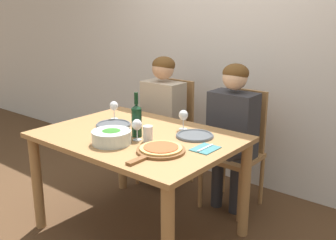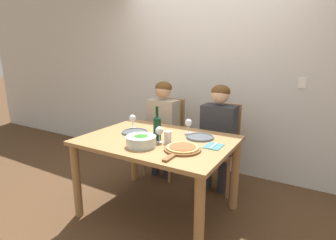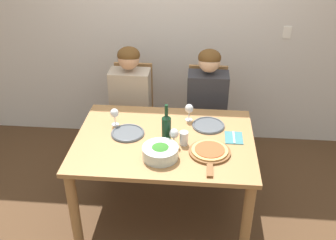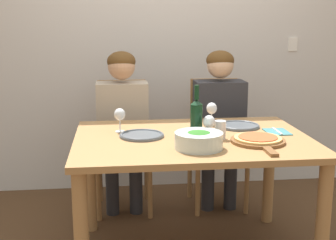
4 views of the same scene
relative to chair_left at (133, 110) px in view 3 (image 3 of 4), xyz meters
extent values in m
plane|color=#4C331E|center=(0.40, -0.87, -0.53)|extent=(40.00, 40.00, 0.00)
cube|color=silver|center=(0.40, 0.46, 0.82)|extent=(10.00, 0.05, 2.70)
cube|color=white|center=(1.50, 0.43, 0.72)|extent=(0.08, 0.01, 0.12)
cube|color=#9E7042|center=(0.40, -0.87, 0.23)|extent=(1.41, 1.02, 0.04)
cylinder|color=#9E7042|center=(-0.24, -1.32, -0.16)|extent=(0.08, 0.08, 0.74)
cylinder|color=#9E7042|center=(1.05, -1.32, -0.16)|extent=(0.08, 0.08, 0.74)
cylinder|color=#9E7042|center=(-0.24, -0.42, -0.16)|extent=(0.08, 0.08, 0.74)
cylinder|color=#9E7042|center=(1.05, -0.42, -0.16)|extent=(0.08, 0.08, 0.74)
cube|color=#9E7042|center=(0.00, -0.08, -0.08)|extent=(0.42, 0.42, 0.04)
cube|color=#9E7042|center=(0.00, 0.11, 0.20)|extent=(0.38, 0.03, 0.53)
cylinder|color=#9E7042|center=(-0.19, -0.27, -0.32)|extent=(0.04, 0.04, 0.43)
cylinder|color=#9E7042|center=(0.19, -0.27, -0.32)|extent=(0.04, 0.04, 0.43)
cylinder|color=#9E7042|center=(-0.19, 0.11, -0.32)|extent=(0.04, 0.04, 0.43)
cylinder|color=#9E7042|center=(0.19, 0.11, -0.32)|extent=(0.04, 0.04, 0.43)
cube|color=#9E7042|center=(0.74, -0.08, -0.08)|extent=(0.42, 0.42, 0.04)
cube|color=#9E7042|center=(0.74, 0.11, 0.20)|extent=(0.38, 0.03, 0.53)
cylinder|color=#9E7042|center=(0.55, -0.27, -0.32)|extent=(0.04, 0.04, 0.43)
cylinder|color=#9E7042|center=(0.93, -0.27, -0.32)|extent=(0.04, 0.04, 0.43)
cylinder|color=#9E7042|center=(0.55, 0.11, -0.32)|extent=(0.04, 0.04, 0.43)
cylinder|color=#9E7042|center=(0.93, 0.11, -0.32)|extent=(0.04, 0.04, 0.43)
cylinder|color=#28282D|center=(-0.09, -0.16, -0.30)|extent=(0.10, 0.10, 0.47)
cylinder|color=#28282D|center=(0.09, -0.16, -0.30)|extent=(0.10, 0.10, 0.47)
cube|color=tan|center=(0.00, -0.10, 0.21)|extent=(0.38, 0.22, 0.54)
cylinder|color=tan|center=(-0.20, -0.35, 0.06)|extent=(0.07, 0.31, 0.14)
cylinder|color=tan|center=(0.20, -0.35, 0.06)|extent=(0.07, 0.31, 0.14)
sphere|color=tan|center=(0.00, -0.10, 0.60)|extent=(0.20, 0.20, 0.20)
ellipsoid|color=#563819|center=(0.00, -0.09, 0.63)|extent=(0.21, 0.21, 0.15)
cylinder|color=#28282D|center=(0.65, -0.16, -0.30)|extent=(0.10, 0.10, 0.47)
cylinder|color=#28282D|center=(0.83, -0.16, -0.30)|extent=(0.10, 0.10, 0.47)
cube|color=#2D2D33|center=(0.74, -0.10, 0.21)|extent=(0.38, 0.22, 0.54)
cylinder|color=#2D2D33|center=(0.54, -0.35, 0.06)|extent=(0.07, 0.31, 0.14)
cylinder|color=#2D2D33|center=(0.94, -0.35, 0.06)|extent=(0.07, 0.31, 0.14)
sphere|color=#DBAD89|center=(0.74, -0.10, 0.60)|extent=(0.20, 0.20, 0.20)
ellipsoid|color=#563819|center=(0.74, -0.09, 0.63)|extent=(0.21, 0.21, 0.15)
cylinder|color=black|center=(0.42, -0.90, 0.35)|extent=(0.07, 0.07, 0.20)
cone|color=black|center=(0.42, -0.90, 0.47)|extent=(0.07, 0.07, 0.03)
cylinder|color=black|center=(0.42, -0.90, 0.52)|extent=(0.03, 0.03, 0.08)
cylinder|color=silver|center=(0.40, -1.12, 0.29)|extent=(0.27, 0.27, 0.09)
ellipsoid|color=#2D6B23|center=(0.40, -1.12, 0.30)|extent=(0.22, 0.22, 0.10)
cylinder|color=#4C5156|center=(0.10, -0.83, 0.25)|extent=(0.27, 0.27, 0.01)
torus|color=#4C5156|center=(0.10, -0.83, 0.26)|extent=(0.26, 0.26, 0.02)
cylinder|color=#4C5156|center=(0.75, -0.65, 0.25)|extent=(0.27, 0.27, 0.01)
torus|color=#4C5156|center=(0.75, -0.65, 0.26)|extent=(0.26, 0.26, 0.02)
cylinder|color=brown|center=(0.76, -1.03, 0.26)|extent=(0.31, 0.31, 0.02)
cube|color=brown|center=(0.76, -1.26, 0.26)|extent=(0.04, 0.14, 0.02)
cylinder|color=tan|center=(0.76, -1.03, 0.27)|extent=(0.27, 0.27, 0.01)
cylinder|color=#AD4C28|center=(0.76, -1.03, 0.28)|extent=(0.22, 0.22, 0.01)
cylinder|color=silver|center=(-0.03, -0.70, 0.25)|extent=(0.06, 0.06, 0.01)
cylinder|color=silver|center=(-0.03, -0.70, 0.29)|extent=(0.01, 0.01, 0.07)
ellipsoid|color=silver|center=(-0.03, -0.70, 0.36)|extent=(0.07, 0.07, 0.08)
ellipsoid|color=maroon|center=(-0.03, -0.70, 0.35)|extent=(0.06, 0.06, 0.03)
cylinder|color=silver|center=(0.58, -0.57, 0.25)|extent=(0.06, 0.06, 0.01)
cylinder|color=silver|center=(0.58, -0.57, 0.29)|extent=(0.01, 0.01, 0.07)
ellipsoid|color=silver|center=(0.58, -0.57, 0.36)|extent=(0.07, 0.07, 0.08)
ellipsoid|color=maroon|center=(0.58, -0.57, 0.35)|extent=(0.06, 0.06, 0.03)
cylinder|color=silver|center=(0.49, -0.96, 0.25)|extent=(0.06, 0.06, 0.01)
cylinder|color=silver|center=(0.49, -0.96, 0.29)|extent=(0.01, 0.01, 0.07)
ellipsoid|color=silver|center=(0.49, -0.96, 0.36)|extent=(0.07, 0.07, 0.08)
ellipsoid|color=maroon|center=(0.49, -0.96, 0.35)|extent=(0.06, 0.06, 0.03)
cylinder|color=silver|center=(0.56, -0.93, 0.30)|extent=(0.07, 0.07, 0.11)
cube|color=#387075|center=(0.95, -0.81, 0.25)|extent=(0.14, 0.18, 0.01)
cube|color=silver|center=(0.95, -0.81, 0.26)|extent=(0.01, 0.17, 0.01)
camera|label=1|loc=(2.27, -2.82, 1.13)|focal=42.00mm
camera|label=2|loc=(1.70, -2.87, 1.01)|focal=28.00mm
camera|label=3|loc=(0.66, -3.45, 1.95)|focal=42.00mm
camera|label=4|loc=(-0.05, -3.55, 0.95)|focal=50.00mm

